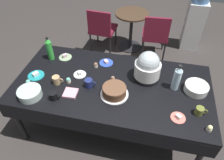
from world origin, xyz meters
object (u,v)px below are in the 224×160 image
Objects in this scene: dessert_plate_white at (80,74)px; slow_cooker at (148,67)px; cupcake_rose at (68,80)px; coffee_mug_tan at (57,80)px; cupcake_vanilla at (28,82)px; dessert_plate_coral at (178,117)px; coffee_mug_black at (54,96)px; soda_bottle_lime_soda at (49,49)px; dessert_plate_cobalt at (106,62)px; ceramic_snack_bowl at (196,88)px; frosted_layer_cake at (114,91)px; round_cafe_table at (131,24)px; coffee_mug_olive at (200,111)px; maroon_chair_right at (155,34)px; water_cooler at (195,19)px; cupcake_cocoa at (210,128)px; cupcake_lemon at (113,79)px; soda_bottle_water at (177,78)px; coffee_mug_navy at (89,83)px; dessert_plate_teal at (36,75)px; potluck_table at (112,87)px; glass_salad_bowl at (30,93)px; dessert_plate_sage at (65,57)px; cupcake_berry at (96,65)px; maroon_chair_left at (102,28)px.

slow_cooker is at bearing 8.81° from dessert_plate_white.
coffee_mug_tan is at bearing -162.01° from cupcake_rose.
cupcake_vanilla is at bearing -150.84° from dessert_plate_white.
coffee_mug_black is (-1.26, -0.03, 0.03)m from dessert_plate_coral.
dessert_plate_cobalt is at bearing 4.99° from soda_bottle_lime_soda.
ceramic_snack_bowl is 1.78m from soda_bottle_lime_soda.
frosted_layer_cake reaches higher than round_cafe_table.
coffee_mug_olive is (0.20, 0.10, 0.03)m from dessert_plate_coral.
coffee_mug_black is at bearing -102.10° from cupcake_rose.
maroon_chair_right is (0.04, 1.45, -0.42)m from slow_cooker.
round_cafe_table is 0.58× the size of water_cooler.
coffee_mug_olive is (1.82, -0.01, 0.01)m from cupcake_vanilla.
slow_cooker is 5.18× the size of cupcake_cocoa.
cupcake_lemon reaches higher than dessert_plate_white.
cupcake_lemon is at bearing -176.90° from soda_bottle_water.
soda_bottle_lime_soda is 0.37× the size of maroon_chair_right.
dessert_plate_teal is at bearing 177.41° from coffee_mug_navy.
round_cafe_table is at bearing 118.46° from ceramic_snack_bowl.
dessert_plate_white is 2.56m from water_cooler.
glass_salad_bowl reaches higher than potluck_table.
water_cooler reaches higher than glass_salad_bowl.
cupcake_berry is at bearing -12.64° from dessert_plate_sage.
slow_cooker is (0.37, 0.18, 0.22)m from potluck_table.
maroon_chair_right is 0.51m from round_cafe_table.
coffee_mug_olive reaches higher than cupcake_rose.
ceramic_snack_bowl is 1.74× the size of dessert_plate_coral.
dessert_plate_teal is 1.75m from maroon_chair_left.
cupcake_berry is (0.44, -0.10, 0.02)m from dessert_plate_sage.
dessert_plate_cobalt is 0.54m from cupcake_rose.
coffee_mug_black is (-1.45, -0.45, 0.00)m from ceramic_snack_bowl.
soda_bottle_water is (1.58, 0.15, 0.14)m from dessert_plate_teal.
glass_salad_bowl is 0.31m from coffee_mug_tan.
cupcake_berry is 0.32m from cupcake_lemon.
dessert_plate_sage is at bearing 167.36° from cupcake_berry.
frosted_layer_cake is at bearing -67.10° from dessert_plate_cobalt.
glass_salad_bowl is 0.78× the size of soda_bottle_water.
soda_bottle_water reaches higher than cupcake_berry.
ceramic_snack_bowl is 3.72× the size of cupcake_berry.
dessert_plate_teal is 0.38m from soda_bottle_lime_soda.
water_cooler is (1.61, 2.50, -0.20)m from coffee_mug_black.
cupcake_lemon is at bearing 16.08° from coffee_mug_tan.
cupcake_lemon is at bearing -70.78° from maroon_chair_left.
cupcake_lemon is at bearing 107.37° from frosted_layer_cake.
maroon_chair_left is at bearing 127.30° from cupcake_cocoa.
coffee_mug_olive reaches higher than dessert_plate_coral.
cupcake_lemon is 0.21× the size of soda_bottle_lime_soda.
ceramic_snack_bowl is 1.81m from dessert_plate_teal.
dessert_plate_white is 1.13× the size of coffee_mug_navy.
cupcake_vanilla is 0.57× the size of coffee_mug_olive.
soda_bottle_water reaches higher than cupcake_vanilla.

